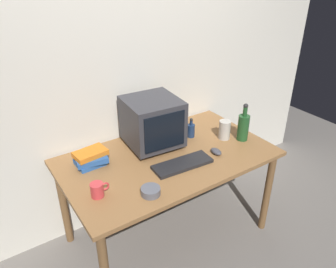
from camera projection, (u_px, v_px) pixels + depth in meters
ground_plane at (168, 233)px, 2.75m from camera, size 6.00×6.00×0.00m
back_wall at (131, 72)px, 2.51m from camera, size 4.00×0.08×2.50m
desk at (168, 166)px, 2.43m from camera, size 1.52×0.88×0.76m
crt_monitor at (152, 122)px, 2.43m from camera, size 0.41×0.41×0.37m
keyboard at (182, 164)px, 2.27m from camera, size 0.43×0.18×0.02m
computer_mouse at (216, 151)px, 2.40m from camera, size 0.07×0.10×0.04m
bottle_tall at (243, 126)px, 2.54m from camera, size 0.09×0.09×0.30m
bottle_short at (191, 130)px, 2.61m from camera, size 0.06×0.06×0.16m
book_stack at (91, 158)px, 2.26m from camera, size 0.23×0.19×0.11m
mug at (98, 190)px, 1.97m from camera, size 0.12×0.08×0.09m
cd_spindle at (151, 191)px, 2.00m from camera, size 0.12×0.12×0.04m
metal_canister at (225, 130)px, 2.58m from camera, size 0.09×0.09×0.15m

